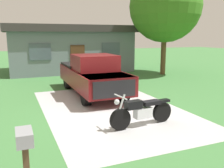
{
  "coord_description": "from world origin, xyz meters",
  "views": [
    {
      "loc": [
        -3.42,
        -8.42,
        2.75
      ],
      "look_at": [
        0.16,
        0.27,
        0.9
      ],
      "focal_mm": 39.56,
      "sensor_mm": 36.0,
      "label": 1
    }
  ],
  "objects_px": {
    "motorcycle": "(142,111)",
    "shade_tree": "(165,6)",
    "pickup_truck": "(92,74)",
    "neighbor_house": "(69,48)",
    "mailbox": "(25,147)"
  },
  "relations": [
    {
      "from": "motorcycle",
      "to": "shade_tree",
      "type": "distance_m",
      "value": 11.62
    },
    {
      "from": "motorcycle",
      "to": "shade_tree",
      "type": "relative_size",
      "value": 0.31
    },
    {
      "from": "motorcycle",
      "to": "mailbox",
      "type": "xyz_separation_m",
      "value": [
        -3.49,
        -2.38,
        0.51
      ]
    },
    {
      "from": "mailbox",
      "to": "shade_tree",
      "type": "xyz_separation_m",
      "value": [
        10.03,
        10.99,
        3.75
      ]
    },
    {
      "from": "mailbox",
      "to": "neighbor_house",
      "type": "xyz_separation_m",
      "value": [
        4.26,
        15.47,
        0.81
      ]
    },
    {
      "from": "motorcycle",
      "to": "neighbor_house",
      "type": "height_order",
      "value": "neighbor_house"
    },
    {
      "from": "mailbox",
      "to": "shade_tree",
      "type": "relative_size",
      "value": 0.17
    },
    {
      "from": "pickup_truck",
      "to": "neighbor_house",
      "type": "relative_size",
      "value": 0.59
    },
    {
      "from": "pickup_truck",
      "to": "shade_tree",
      "type": "relative_size",
      "value": 0.78
    },
    {
      "from": "shade_tree",
      "to": "neighbor_house",
      "type": "relative_size",
      "value": 0.75
    },
    {
      "from": "motorcycle",
      "to": "neighbor_house",
      "type": "bearing_deg",
      "value": 86.64
    },
    {
      "from": "motorcycle",
      "to": "pickup_truck",
      "type": "height_order",
      "value": "pickup_truck"
    },
    {
      "from": "pickup_truck",
      "to": "motorcycle",
      "type": "bearing_deg",
      "value": -88.9
    },
    {
      "from": "motorcycle",
      "to": "mailbox",
      "type": "distance_m",
      "value": 4.26
    },
    {
      "from": "pickup_truck",
      "to": "neighbor_house",
      "type": "bearing_deg",
      "value": 84.15
    }
  ]
}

